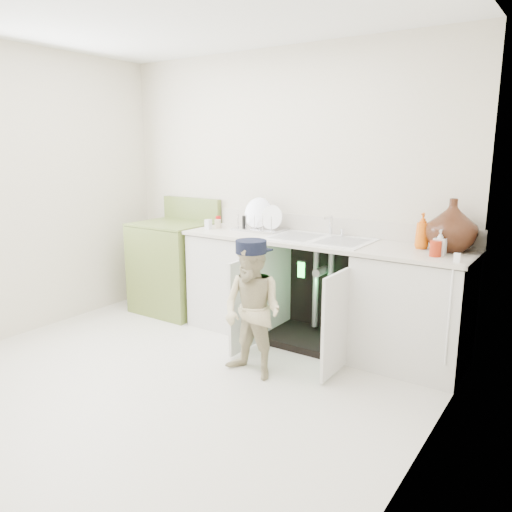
{
  "coord_description": "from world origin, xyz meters",
  "views": [
    {
      "loc": [
        2.38,
        -2.43,
        1.65
      ],
      "look_at": [
        0.26,
        0.7,
        0.82
      ],
      "focal_mm": 35.0,
      "sensor_mm": 36.0,
      "label": 1
    }
  ],
  "objects": [
    {
      "name": "repair_worker",
      "position": [
        0.45,
        0.38,
        0.51
      ],
      "size": [
        0.51,
        0.7,
        1.01
      ],
      "rotation": [
        0.0,
        0.0,
        -0.08
      ],
      "color": "beige",
      "rests_on": "ground"
    },
    {
      "name": "ground",
      "position": [
        0.0,
        0.0,
        0.0
      ],
      "size": [
        3.5,
        3.5,
        0.0
      ],
      "primitive_type": "plane",
      "color": "#B8B2A2",
      "rests_on": "ground"
    },
    {
      "name": "counter_run",
      "position": [
        0.6,
        1.21,
        0.49
      ],
      "size": [
        2.44,
        1.02,
        1.28
      ],
      "color": "silver",
      "rests_on": "ground"
    },
    {
      "name": "avocado_stove",
      "position": [
        -1.06,
        1.18,
        0.47
      ],
      "size": [
        0.73,
        0.65,
        1.13
      ],
      "color": "olive",
      "rests_on": "ground"
    },
    {
      "name": "room_shell",
      "position": [
        0.0,
        0.0,
        1.25
      ],
      "size": [
        6.0,
        5.5,
        1.26
      ],
      "color": "beige",
      "rests_on": "ground"
    }
  ]
}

